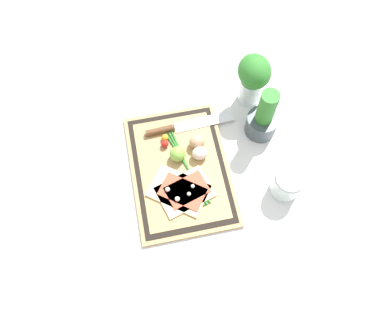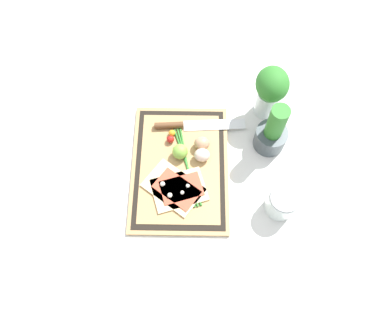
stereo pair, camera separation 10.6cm
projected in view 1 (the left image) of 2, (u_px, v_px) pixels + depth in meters
ground_plane at (180, 171)px, 1.24m from camera, size 6.00×6.00×0.00m
cutting_board at (180, 170)px, 1.24m from camera, size 0.46×0.32×0.02m
pizza_slice_near at (179, 191)px, 1.19m from camera, size 0.20×0.22×0.02m
pizza_slice_far at (184, 192)px, 1.19m from camera, size 0.16×0.20×0.02m
knife at (176, 127)px, 1.28m from camera, size 0.05×0.31×0.02m
egg_brown at (197, 142)px, 1.24m from camera, size 0.04×0.05×0.04m
egg_pink at (200, 153)px, 1.23m from camera, size 0.04×0.05×0.04m
lime at (178, 154)px, 1.22m from camera, size 0.05×0.05×0.05m
cherry_tomato_red at (165, 144)px, 1.25m from camera, size 0.03×0.03×0.03m
cherry_tomato_yellow at (165, 138)px, 1.26m from camera, size 0.02×0.02×0.02m
scallion_bunch at (187, 167)px, 1.23m from camera, size 0.28×0.10×0.01m
herb_pot at (263, 119)px, 1.24m from camera, size 0.11×0.11×0.21m
sauce_jar at (287, 184)px, 1.18m from camera, size 0.09×0.09×0.10m
herb_glass at (253, 78)px, 1.25m from camera, size 0.12×0.11×0.21m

